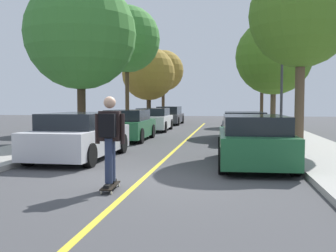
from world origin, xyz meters
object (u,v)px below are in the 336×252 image
(parked_car_left_nearest, at_px, (80,136))
(skateboard, at_px, (110,186))
(parked_car_right_nearest, at_px, (254,141))
(street_tree_left_farthest, at_px, (163,71))
(street_tree_left_nearest, at_px, (81,34))
(parked_car_left_far, at_px, (153,120))
(street_tree_left_far, at_px, (149,74))
(street_tree_right_near, at_px, (274,57))
(street_tree_right_far, at_px, (262,60))
(streetlamp, at_px, (282,75))
(parked_car_left_near, at_px, (128,125))
(fire_hydrant, at_px, (44,140))
(parked_car_left_farthest, at_px, (169,116))
(skateboarder, at_px, (110,135))
(street_tree_right_nearest, at_px, (301,16))
(street_tree_left_near, at_px, (127,39))
(parked_car_right_near, at_px, (244,127))

(parked_car_left_nearest, bearing_deg, skateboard, -61.82)
(parked_car_right_nearest, xyz_separation_m, street_tree_left_farthest, (-6.84, 26.83, 3.99))
(parked_car_left_nearest, xyz_separation_m, street_tree_left_nearest, (-1.76, 4.79, 3.87))
(parked_car_left_far, height_order, street_tree_left_far, street_tree_left_far)
(street_tree_right_near, relative_size, street_tree_right_far, 0.99)
(street_tree_left_farthest, height_order, streetlamp, street_tree_left_farthest)
(parked_car_left_far, bearing_deg, parked_car_left_near, -89.99)
(street_tree_left_farthest, bearing_deg, fire_hydrant, -89.41)
(parked_car_left_near, relative_size, street_tree_right_far, 0.66)
(parked_car_left_near, bearing_deg, street_tree_right_far, 62.11)
(parked_car_left_farthest, distance_m, fire_hydrant, 17.80)
(street_tree_left_farthest, relative_size, skateboarder, 3.79)
(street_tree_right_nearest, xyz_separation_m, street_tree_right_far, (0.00, 15.80, 0.14))
(street_tree_left_near, bearing_deg, streetlamp, -29.79)
(parked_car_left_near, relative_size, parked_car_right_nearest, 0.95)
(parked_car_right_nearest, relative_size, street_tree_right_near, 0.71)
(street_tree_left_nearest, xyz_separation_m, street_tree_right_near, (8.60, 6.40, -0.38))
(street_tree_left_far, xyz_separation_m, street_tree_right_near, (8.60, -8.10, 0.27))
(street_tree_left_nearest, xyz_separation_m, fire_hydrant, (0.26, -4.05, -4.07))
(street_tree_left_far, relative_size, street_tree_left_farthest, 0.90)
(parked_car_right_nearest, relative_size, street_tree_left_near, 0.58)
(parked_car_left_farthest, relative_size, street_tree_left_nearest, 0.65)
(parked_car_left_far, height_order, skateboarder, skateboarder)
(parked_car_right_nearest, distance_m, street_tree_left_far, 21.23)
(street_tree_left_farthest, distance_m, street_tree_right_near, 17.38)
(parked_car_right_nearest, height_order, parked_car_right_near, parked_car_right_nearest)
(parked_car_right_nearest, distance_m, fire_hydrant, 6.71)
(parked_car_left_farthest, distance_m, skateboard, 22.61)
(parked_car_left_far, relative_size, parked_car_right_nearest, 0.94)
(parked_car_left_farthest, bearing_deg, parked_car_left_far, -90.01)
(street_tree_right_near, bearing_deg, parked_car_left_farthest, 133.18)
(streetlamp, relative_size, skateboard, 5.66)
(street_tree_left_nearest, distance_m, skateboard, 10.63)
(street_tree_left_farthest, height_order, skateboarder, street_tree_left_farthest)
(street_tree_left_farthest, relative_size, skateboard, 7.61)
(streetlamp, bearing_deg, street_tree_right_far, 89.94)
(fire_hydrant, height_order, skateboard, fire_hydrant)
(streetlamp, bearing_deg, parked_car_left_nearest, -131.86)
(street_tree_left_nearest, xyz_separation_m, skateboarder, (3.92, -8.85, -3.48))
(street_tree_left_nearest, xyz_separation_m, street_tree_left_farthest, (0.00, 21.49, 0.11))
(skateboarder, bearing_deg, street_tree_left_nearest, 113.90)
(street_tree_right_far, height_order, skateboarder, street_tree_right_far)
(street_tree_left_farthest, distance_m, streetlamp, 20.61)
(street_tree_left_far, xyz_separation_m, street_tree_right_far, (8.60, -0.53, 0.90))
(skateboarder, bearing_deg, parked_car_left_farthest, 95.47)
(fire_hydrant, relative_size, skateboarder, 0.41)
(street_tree_right_far, height_order, fire_hydrant, street_tree_right_far)
(street_tree_left_near, distance_m, street_tree_right_near, 8.82)
(fire_hydrant, bearing_deg, skateboard, -52.50)
(parked_car_left_far, bearing_deg, street_tree_right_nearest, -52.26)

